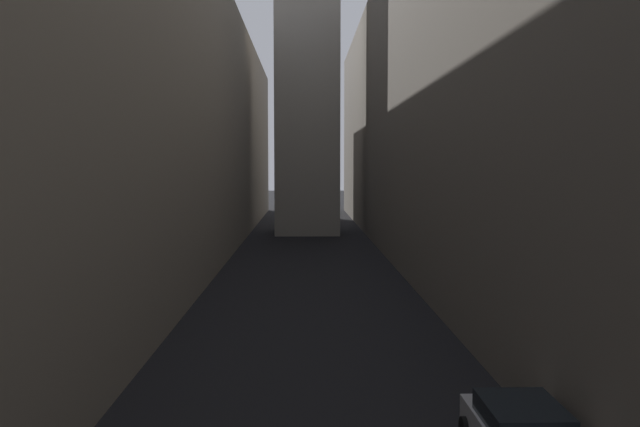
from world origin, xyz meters
The scene contains 3 objects.
ground_plane centered at (0.00, 48.00, 0.00)m, with size 264.00×264.00×0.00m, color black.
building_block_left centered at (-11.94, 50.00, 9.45)m, with size 12.88×108.00×18.91m, color gray.
building_block_right centered at (12.29, 50.00, 10.71)m, with size 13.58×108.00×21.41m, color #60594F.
Camera 1 is at (-0.26, 7.40, 6.48)m, focal length 37.25 mm.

